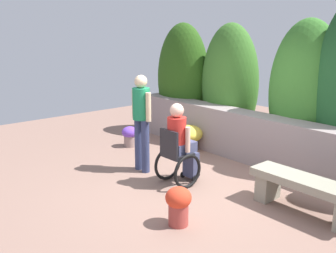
% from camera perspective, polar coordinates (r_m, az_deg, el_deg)
% --- Properties ---
extents(ground_plane, '(12.55, 12.55, 0.00)m').
position_cam_1_polar(ground_plane, '(6.15, 4.87, -9.05)').
color(ground_plane, '#88675A').
extents(stone_retaining_wall, '(6.63, 0.48, 0.92)m').
position_cam_1_polar(stone_retaining_wall, '(7.19, 14.21, -2.08)').
color(stone_retaining_wall, gray).
rests_on(stone_retaining_wall, ground).
extents(hedge_backdrop, '(6.70, 1.22, 2.98)m').
position_cam_1_polar(hedge_backdrop, '(7.55, 16.23, 5.56)').
color(hedge_backdrop, '#295216').
rests_on(hedge_backdrop, ground).
extents(stone_bench, '(1.54, 0.44, 0.50)m').
position_cam_1_polar(stone_bench, '(5.51, 19.86, -8.92)').
color(stone_bench, gray).
rests_on(stone_bench, ground).
extents(person_in_wheelchair, '(0.53, 0.66, 1.33)m').
position_cam_1_polar(person_in_wheelchair, '(6.08, 1.68, -3.04)').
color(person_in_wheelchair, black).
rests_on(person_in_wheelchair, ground).
extents(person_standing_companion, '(0.49, 0.30, 1.70)m').
position_cam_1_polar(person_standing_companion, '(6.57, -3.99, 1.50)').
color(person_standing_companion, navy).
rests_on(person_standing_companion, ground).
extents(flower_pot_purple_near, '(0.34, 0.34, 0.51)m').
position_cam_1_polar(flower_pot_purple_near, '(4.92, 1.57, -11.45)').
color(flower_pot_purple_near, '#A43E38').
rests_on(flower_pot_purple_near, ground).
extents(flower_pot_terracotta_by_wall, '(0.34, 0.34, 0.44)m').
position_cam_1_polar(flower_pot_terracotta_by_wall, '(8.17, -5.73, -1.29)').
color(flower_pot_terracotta_by_wall, gray).
rests_on(flower_pot_terracotta_by_wall, ground).
extents(flower_pot_red_accent, '(0.60, 0.60, 0.53)m').
position_cam_1_polar(flower_pot_red_accent, '(7.88, 3.02, -1.42)').
color(flower_pot_red_accent, '#A75141').
rests_on(flower_pot_red_accent, ground).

